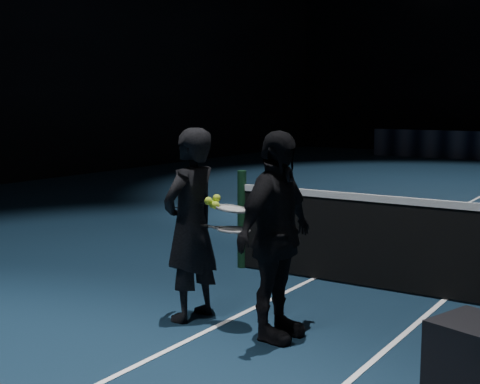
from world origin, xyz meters
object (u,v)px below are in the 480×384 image
Objects in this scene: racket_upper at (232,209)px; tennis_balls at (215,203)px; player_a at (191,225)px; player_b at (276,236)px; racket_lower at (234,230)px.

tennis_balls is at bearing -170.43° from racket_upper.
player_a is 0.85m from player_b.
player_a reaches higher than racket_upper.
player_b reaches higher than racket_lower.
racket_lower is 1.00× the size of racket_upper.
racket_upper is at bearing 97.15° from player_a.
player_a is 0.45m from racket_lower.
player_b is 13.74× the size of tennis_balls.
player_b is 2.43× the size of racket_upper.
racket_lower is 0.18m from racket_upper.
racket_upper is at bearing 11.95° from tennis_balls.
racket_lower is at bearing 91.44° from player_a.
player_b reaches higher than racket_upper.
player_a and player_b have the same top height.
player_a is 13.74× the size of tennis_balls.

